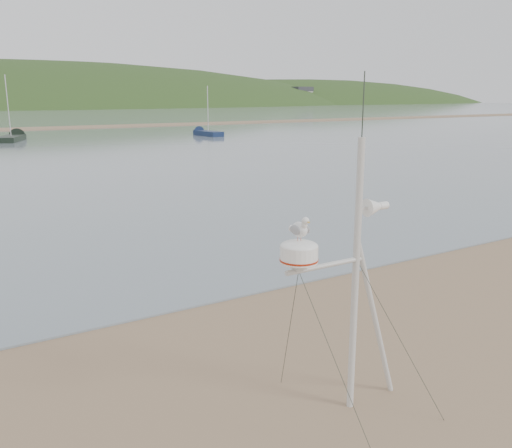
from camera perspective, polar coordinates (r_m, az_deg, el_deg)
ground at (r=7.44m, az=-7.53°, el=-21.90°), size 560.00×560.00×0.00m
mast_rig at (r=7.62m, az=10.09°, el=-11.48°), size 2.03×2.17×4.59m
sailboat_dark_mid at (r=58.65m, az=-23.97°, el=8.37°), size 3.95×6.85×6.69m
sailboat_blue_far at (r=60.41m, az=-5.69°, el=9.56°), size 1.74×5.70×5.63m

